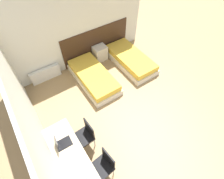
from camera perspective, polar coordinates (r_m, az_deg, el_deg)
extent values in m
plane|color=#9E7F56|center=(4.68, 19.47, -24.87)|extent=(20.00, 20.00, 0.00)
cube|color=silver|center=(5.79, -12.34, 18.61)|extent=(5.12, 0.05, 2.70)
cube|color=silver|center=(3.81, -25.09, -8.36)|extent=(0.05, 5.59, 2.70)
cube|color=#382316|center=(6.44, -5.13, 14.84)|extent=(2.58, 0.03, 1.15)
cube|color=beige|center=(5.80, -6.02, 3.42)|extent=(0.95, 2.01, 0.19)
cube|color=gold|center=(5.66, -6.18, 4.75)|extent=(0.87, 1.93, 0.20)
cube|color=beige|center=(6.41, 5.98, 9.09)|extent=(0.95, 2.01, 0.19)
cube|color=gold|center=(6.29, 6.13, 10.40)|extent=(0.87, 1.93, 0.20)
cube|color=beige|center=(6.47, -3.92, 11.76)|extent=(0.46, 0.37, 0.55)
cube|color=silver|center=(6.13, -20.83, 4.68)|extent=(0.97, 0.12, 0.45)
cube|color=#C6B28E|center=(3.86, -13.13, -20.96)|extent=(0.59, 1.81, 0.04)
cube|color=#C6B28E|center=(4.60, -17.13, -13.25)|extent=(0.53, 0.04, 0.73)
cube|color=black|center=(4.36, -9.43, -15.17)|extent=(0.46, 0.46, 0.05)
cube|color=black|center=(4.18, -7.47, -12.41)|extent=(0.05, 0.39, 0.42)
cylinder|color=slate|center=(4.47, -9.88, -19.33)|extent=(0.02, 0.02, 0.38)
cylinder|color=slate|center=(4.62, -12.33, -15.72)|extent=(0.02, 0.02, 0.38)
cylinder|color=slate|center=(4.51, -5.70, -16.80)|extent=(0.02, 0.02, 0.38)
cylinder|color=slate|center=(4.66, -8.31, -13.35)|extent=(0.02, 0.02, 0.38)
cube|color=black|center=(4.09, -3.47, -24.17)|extent=(0.48, 0.48, 0.05)
cube|color=black|center=(3.89, -1.16, -21.46)|extent=(0.07, 0.39, 0.42)
cylinder|color=slate|center=(4.32, -7.11, -24.53)|extent=(0.02, 0.02, 0.38)
cylinder|color=slate|center=(4.28, 0.53, -25.21)|extent=(0.02, 0.02, 0.38)
cylinder|color=slate|center=(4.36, -2.90, -21.59)|extent=(0.02, 0.02, 0.38)
cube|color=black|center=(3.98, -15.41, -16.60)|extent=(0.33, 0.24, 0.02)
cube|color=black|center=(3.84, -17.75, -16.43)|extent=(0.08, 0.23, 0.31)
cube|color=#1E4793|center=(3.72, -10.55, -25.89)|extent=(0.29, 0.25, 0.01)
cube|color=white|center=(3.71, -10.57, -25.86)|extent=(0.27, 0.23, 0.01)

